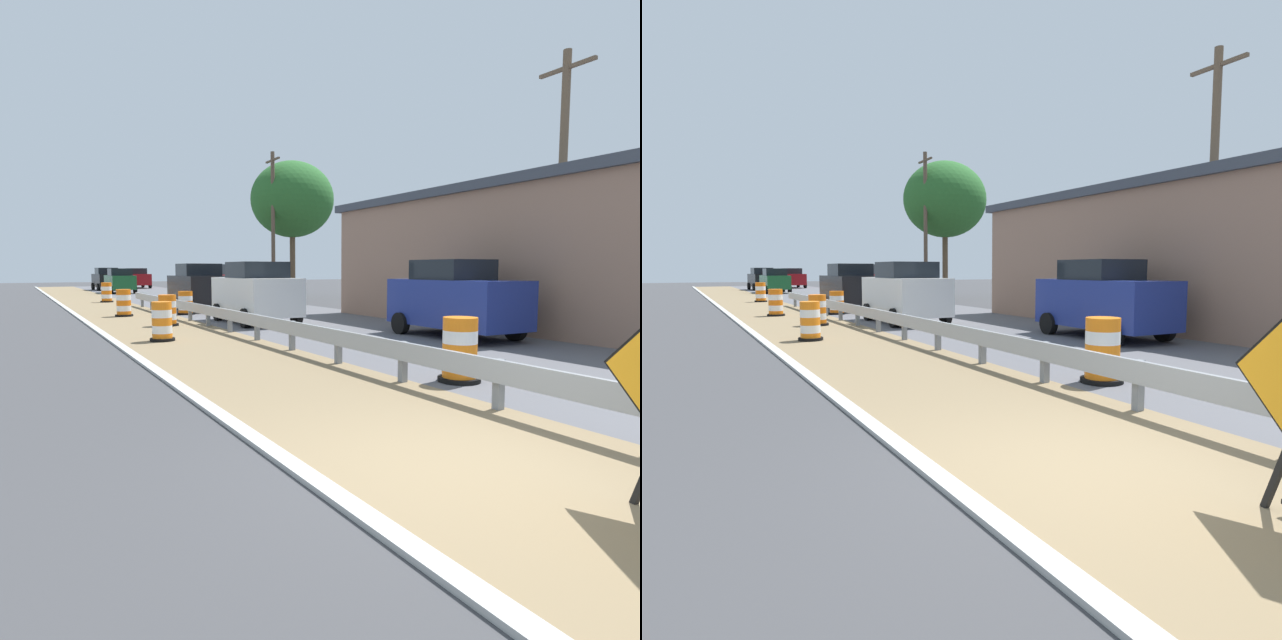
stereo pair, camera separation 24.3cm
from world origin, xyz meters
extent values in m
plane|color=#3D3D3F|center=(0.00, 0.00, 0.00)|extent=(160.00, 160.00, 0.00)
cube|color=#7F6B4C|center=(0.56, 0.00, 0.00)|extent=(3.52, 120.00, 0.01)
cube|color=#ADADA8|center=(-1.30, 0.00, 0.00)|extent=(0.20, 120.00, 0.11)
cube|color=#999EA3|center=(2.07, 1.31, 0.55)|extent=(0.08, 47.80, 0.32)
cube|color=slate|center=(2.15, 1.31, 0.35)|extent=(0.12, 0.12, 0.70)
cube|color=slate|center=(2.15, 3.39, 0.35)|extent=(0.12, 0.12, 0.70)
cube|color=slate|center=(2.15, 5.47, 0.35)|extent=(0.12, 0.12, 0.70)
cube|color=slate|center=(2.15, 7.55, 0.35)|extent=(0.12, 0.12, 0.70)
cube|color=slate|center=(2.15, 9.63, 0.35)|extent=(0.12, 0.12, 0.70)
cube|color=slate|center=(2.15, 11.70, 0.35)|extent=(0.12, 0.12, 0.70)
cube|color=slate|center=(2.15, 13.78, 0.35)|extent=(0.12, 0.12, 0.70)
cube|color=slate|center=(2.15, 15.86, 0.35)|extent=(0.12, 0.12, 0.70)
cube|color=slate|center=(2.15, 17.94, 0.35)|extent=(0.12, 0.12, 0.70)
cube|color=slate|center=(2.15, 20.02, 0.35)|extent=(0.12, 0.12, 0.70)
cube|color=slate|center=(2.15, 22.10, 0.35)|extent=(0.12, 0.12, 0.70)
cube|color=slate|center=(2.15, 24.17, 0.35)|extent=(0.12, 0.12, 0.70)
cylinder|color=orange|center=(3.01, 2.92, 0.11)|extent=(0.58, 0.58, 0.22)
cylinder|color=white|center=(3.01, 2.92, 0.33)|extent=(0.58, 0.58, 0.22)
cylinder|color=orange|center=(3.01, 2.92, 0.56)|extent=(0.58, 0.58, 0.22)
cylinder|color=white|center=(3.01, 2.92, 0.78)|extent=(0.58, 0.58, 0.22)
cylinder|color=orange|center=(3.01, 2.92, 1.00)|extent=(0.58, 0.58, 0.22)
cylinder|color=black|center=(3.01, 2.92, 0.04)|extent=(0.73, 0.73, 0.08)
cylinder|color=orange|center=(-0.12, 10.75, 0.11)|extent=(0.53, 0.53, 0.21)
cylinder|color=white|center=(-0.12, 10.75, 0.32)|extent=(0.53, 0.53, 0.21)
cylinder|color=orange|center=(-0.12, 10.75, 0.53)|extent=(0.53, 0.53, 0.21)
cylinder|color=white|center=(-0.12, 10.75, 0.74)|extent=(0.53, 0.53, 0.21)
cylinder|color=orange|center=(-0.12, 10.75, 0.95)|extent=(0.53, 0.53, 0.21)
cylinder|color=black|center=(-0.12, 10.75, 0.04)|extent=(0.66, 0.66, 0.08)
cylinder|color=orange|center=(0.98, 14.51, 0.11)|extent=(0.58, 0.58, 0.21)
cylinder|color=white|center=(0.98, 14.51, 0.32)|extent=(0.58, 0.58, 0.21)
cylinder|color=orange|center=(0.98, 14.51, 0.53)|extent=(0.58, 0.58, 0.21)
cylinder|color=white|center=(0.98, 14.51, 0.74)|extent=(0.58, 0.58, 0.21)
cylinder|color=orange|center=(0.98, 14.51, 0.95)|extent=(0.58, 0.58, 0.21)
cylinder|color=black|center=(0.98, 14.51, 0.04)|extent=(0.73, 0.73, 0.08)
cylinder|color=orange|center=(0.37, 19.05, 0.11)|extent=(0.56, 0.56, 0.22)
cylinder|color=white|center=(0.37, 19.05, 0.33)|extent=(0.56, 0.56, 0.22)
cylinder|color=orange|center=(0.37, 19.05, 0.55)|extent=(0.56, 0.56, 0.22)
cylinder|color=white|center=(0.37, 19.05, 0.77)|extent=(0.56, 0.56, 0.22)
cylinder|color=orange|center=(0.37, 19.05, 0.99)|extent=(0.56, 0.56, 0.22)
cylinder|color=black|center=(0.37, 19.05, 0.04)|extent=(0.70, 0.70, 0.08)
cylinder|color=orange|center=(2.78, 18.66, 0.10)|extent=(0.60, 0.60, 0.20)
cylinder|color=white|center=(2.78, 18.66, 0.30)|extent=(0.60, 0.60, 0.20)
cylinder|color=orange|center=(2.78, 18.66, 0.49)|extent=(0.60, 0.60, 0.20)
cylinder|color=white|center=(2.78, 18.66, 0.69)|extent=(0.60, 0.60, 0.20)
cylinder|color=orange|center=(2.78, 18.66, 0.89)|extent=(0.60, 0.60, 0.20)
cylinder|color=black|center=(2.78, 18.66, 0.04)|extent=(0.74, 0.74, 0.08)
cylinder|color=orange|center=(1.21, 29.21, 0.11)|extent=(0.57, 0.57, 0.23)
cylinder|color=white|center=(1.21, 29.21, 0.34)|extent=(0.57, 0.57, 0.23)
cylinder|color=orange|center=(1.21, 29.21, 0.57)|extent=(0.57, 0.57, 0.23)
cylinder|color=white|center=(1.21, 29.21, 0.80)|extent=(0.57, 0.57, 0.23)
cylinder|color=orange|center=(1.21, 29.21, 1.02)|extent=(0.57, 0.57, 0.23)
cylinder|color=black|center=(1.21, 29.21, 0.04)|extent=(0.71, 0.71, 0.08)
cube|color=black|center=(4.00, 20.82, 0.96)|extent=(1.85, 4.06, 1.28)
cube|color=black|center=(4.00, 20.66, 1.88)|extent=(1.66, 1.87, 0.56)
cylinder|color=black|center=(3.09, 22.16, 0.32)|extent=(0.22, 0.64, 0.64)
cylinder|color=black|center=(4.92, 22.15, 0.32)|extent=(0.22, 0.64, 0.64)
cylinder|color=black|center=(3.08, 19.49, 0.32)|extent=(0.22, 0.64, 0.64)
cylinder|color=black|center=(4.91, 19.48, 0.32)|extent=(0.22, 0.64, 0.64)
cube|color=maroon|center=(7.45, 52.05, 0.87)|extent=(1.91, 4.64, 1.10)
cube|color=black|center=(7.45, 52.23, 1.70)|extent=(1.68, 2.15, 0.56)
cylinder|color=black|center=(8.39, 50.54, 0.32)|extent=(0.23, 0.64, 0.64)
cylinder|color=black|center=(6.57, 50.51, 0.32)|extent=(0.23, 0.64, 0.64)
cylinder|color=black|center=(8.34, 53.58, 0.32)|extent=(0.23, 0.64, 0.64)
cylinder|color=black|center=(6.51, 53.55, 0.32)|extent=(0.23, 0.64, 0.64)
cube|color=black|center=(3.96, 47.94, 0.89)|extent=(1.99, 4.13, 1.14)
cube|color=black|center=(3.97, 47.78, 1.74)|extent=(1.72, 1.93, 0.56)
cylinder|color=black|center=(2.99, 49.24, 0.32)|extent=(0.25, 0.65, 0.64)
cylinder|color=black|center=(4.82, 49.31, 0.32)|extent=(0.25, 0.65, 0.64)
cylinder|color=black|center=(3.10, 46.56, 0.32)|extent=(0.25, 0.65, 0.64)
cylinder|color=black|center=(4.93, 46.64, 0.32)|extent=(0.25, 0.65, 0.64)
cube|color=maroon|center=(7.56, 25.41, 0.97)|extent=(1.89, 4.19, 1.30)
cube|color=black|center=(7.56, 25.58, 1.90)|extent=(1.68, 1.93, 0.56)
cylinder|color=black|center=(8.48, 24.03, 0.32)|extent=(0.22, 0.64, 0.64)
cylinder|color=black|center=(6.62, 24.04, 0.32)|extent=(0.22, 0.64, 0.64)
cylinder|color=black|center=(8.50, 26.78, 0.32)|extent=(0.22, 0.64, 0.64)
cylinder|color=black|center=(6.64, 26.80, 0.32)|extent=(0.22, 0.64, 0.64)
cube|color=#195128|center=(3.98, 41.16, 0.86)|extent=(1.79, 4.40, 1.07)
cube|color=black|center=(3.98, 40.98, 1.67)|extent=(1.60, 2.03, 0.56)
cylinder|color=black|center=(3.11, 42.61, 0.32)|extent=(0.22, 0.64, 0.64)
cylinder|color=black|center=(4.87, 42.60, 0.32)|extent=(0.22, 0.64, 0.64)
cylinder|color=black|center=(3.09, 39.71, 0.32)|extent=(0.22, 0.64, 0.64)
cylinder|color=black|center=(4.85, 39.70, 0.32)|extent=(0.22, 0.64, 0.64)
cube|color=navy|center=(7.23, 7.38, 0.97)|extent=(1.92, 4.18, 1.31)
cube|color=black|center=(7.24, 7.55, 1.91)|extent=(1.66, 1.95, 0.56)
cylinder|color=black|center=(8.07, 5.99, 0.32)|extent=(0.24, 0.65, 0.64)
cylinder|color=black|center=(6.30, 6.05, 0.32)|extent=(0.24, 0.65, 0.64)
cylinder|color=black|center=(8.17, 8.71, 0.32)|extent=(0.24, 0.65, 0.64)
cylinder|color=black|center=(6.39, 8.78, 0.32)|extent=(0.24, 0.65, 0.64)
cube|color=silver|center=(3.99, 14.00, 0.97)|extent=(1.93, 4.28, 1.29)
cube|color=black|center=(3.98, 13.83, 1.89)|extent=(1.71, 1.98, 0.56)
cylinder|color=black|center=(3.07, 15.42, 0.32)|extent=(0.23, 0.64, 0.64)
cylinder|color=black|center=(4.94, 15.39, 0.32)|extent=(0.23, 0.64, 0.64)
cylinder|color=black|center=(3.03, 12.61, 0.32)|extent=(0.23, 0.64, 0.64)
cylinder|color=black|center=(4.90, 12.58, 0.32)|extent=(0.23, 0.64, 0.64)
cube|color=#93705B|center=(12.91, 8.39, 2.18)|extent=(7.76, 15.68, 4.36)
cube|color=#3D424C|center=(12.91, 8.39, 4.51)|extent=(8.07, 16.31, 0.30)
cylinder|color=brown|center=(10.59, 6.59, 4.10)|extent=(0.24, 0.24, 8.20)
cube|color=brown|center=(10.59, 6.59, 7.70)|extent=(0.12, 1.80, 0.10)
cylinder|color=brown|center=(10.52, 26.42, 4.49)|extent=(0.24, 0.24, 8.97)
cube|color=brown|center=(10.52, 26.42, 8.47)|extent=(0.12, 1.80, 0.10)
cylinder|color=brown|center=(12.58, 27.84, 2.12)|extent=(0.36, 0.36, 4.25)
ellipsoid|color=#286028|center=(12.58, 27.84, 6.42)|extent=(5.43, 5.43, 4.89)
camera|label=1|loc=(-3.60, -3.72, 1.93)|focal=30.09mm
camera|label=2|loc=(-3.39, -3.84, 1.93)|focal=30.09mm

